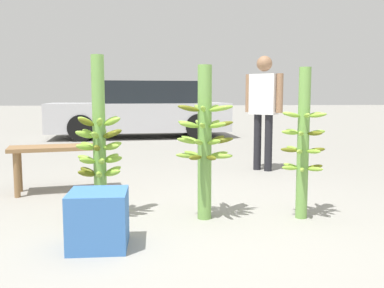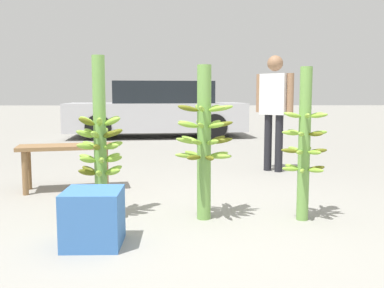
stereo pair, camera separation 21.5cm
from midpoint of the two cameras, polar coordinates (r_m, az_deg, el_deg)
The scene contains 8 objects.
ground_plane at distance 3.21m, azimuth 2.56°, elevation -12.31°, with size 80.00×80.00×0.00m, color gray.
banana_stalk_left at distance 3.64m, azimuth -10.51°, elevation 0.36°, with size 0.40×0.41×1.36m.
banana_stalk_center at distance 3.54m, azimuth 3.36°, elevation 0.59°, with size 0.48×0.48×1.28m.
banana_stalk_right at distance 3.66m, azimuth 16.38°, elevation 0.01°, with size 0.38×0.38×1.27m.
vendor_person at distance 5.91m, azimuth 11.95°, elevation 5.48°, with size 0.47×0.44×1.56m.
market_bench at distance 4.82m, azimuth -15.21°, elevation -1.25°, with size 1.06×0.59×0.50m.
parked_car at distance 10.65m, azimuth -3.98°, elevation 4.49°, with size 4.44×2.04×1.36m.
produce_crate at distance 3.05m, azimuth -11.04°, elevation -9.63°, with size 0.39×0.39×0.39m.
Camera 2 is at (-0.11, -3.04, 1.04)m, focal length 40.00 mm.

